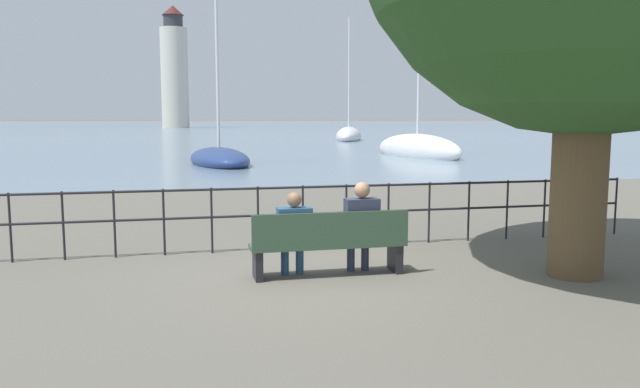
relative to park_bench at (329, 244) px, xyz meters
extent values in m
plane|color=#605B51|center=(0.00, 0.07, -0.44)|extent=(1000.00, 1000.00, 0.00)
cube|color=slate|center=(0.00, 160.60, -0.44)|extent=(600.00, 300.00, 0.01)
cylinder|color=brown|center=(3.28, -0.72, 0.98)|extent=(0.73, 0.73, 2.85)
cube|color=#334C38|center=(0.00, 0.07, -0.02)|extent=(2.14, 0.45, 0.05)
cube|color=#334C38|center=(0.00, -0.14, 0.23)|extent=(2.14, 0.04, 0.45)
cube|color=black|center=(-0.97, 0.07, -0.24)|extent=(0.10, 0.41, 0.40)
cube|color=black|center=(0.97, 0.07, -0.24)|extent=(0.10, 0.41, 0.40)
cylinder|color=navy|center=(-0.58, 0.22, -0.22)|extent=(0.11, 0.11, 0.45)
cylinder|color=navy|center=(-0.37, 0.22, -0.22)|extent=(0.11, 0.11, 0.45)
cube|color=navy|center=(-0.47, 0.13, 0.06)|extent=(0.39, 0.26, 0.14)
cube|color=navy|center=(-0.47, 0.05, 0.26)|extent=(0.46, 0.24, 0.50)
sphere|color=#846047|center=(-0.47, 0.05, 0.62)|extent=(0.20, 0.20, 0.20)
cylinder|color=#2D3347|center=(0.37, 0.22, -0.22)|extent=(0.11, 0.11, 0.45)
cylinder|color=#2D3347|center=(0.58, 0.22, -0.22)|extent=(0.11, 0.11, 0.45)
cube|color=#2D3347|center=(0.47, 0.13, 0.06)|extent=(0.39, 0.26, 0.14)
cube|color=#2D3347|center=(0.47, 0.05, 0.30)|extent=(0.46, 0.24, 0.60)
sphere|color=#A87A5B|center=(0.47, 0.05, 0.72)|extent=(0.22, 0.22, 0.22)
cylinder|color=black|center=(-4.43, 1.83, 0.08)|extent=(0.04, 0.04, 1.05)
cylinder|color=black|center=(-3.69, 1.83, 0.08)|extent=(0.04, 0.04, 1.05)
cylinder|color=black|center=(-2.95, 1.83, 0.08)|extent=(0.04, 0.04, 1.05)
cylinder|color=black|center=(-2.21, 1.83, 0.08)|extent=(0.04, 0.04, 1.05)
cylinder|color=black|center=(-1.48, 1.83, 0.08)|extent=(0.04, 0.04, 1.05)
cylinder|color=black|center=(-0.74, 1.83, 0.08)|extent=(0.04, 0.04, 1.05)
cylinder|color=black|center=(0.00, 1.83, 0.08)|extent=(0.04, 0.04, 1.05)
cylinder|color=black|center=(0.74, 1.83, 0.08)|extent=(0.04, 0.04, 1.05)
cylinder|color=black|center=(1.48, 1.83, 0.08)|extent=(0.04, 0.04, 1.05)
cylinder|color=black|center=(2.21, 1.83, 0.08)|extent=(0.04, 0.04, 1.05)
cylinder|color=black|center=(2.95, 1.83, 0.08)|extent=(0.04, 0.04, 1.05)
cylinder|color=black|center=(3.69, 1.83, 0.08)|extent=(0.04, 0.04, 1.05)
cylinder|color=black|center=(4.43, 1.83, 0.08)|extent=(0.04, 0.04, 1.05)
cylinder|color=black|center=(5.17, 1.83, 0.08)|extent=(0.04, 0.04, 1.05)
cylinder|color=black|center=(5.90, 1.83, 0.08)|extent=(0.04, 0.04, 1.05)
cylinder|color=black|center=(0.00, 1.83, 0.58)|extent=(11.81, 0.04, 0.04)
cylinder|color=black|center=(0.00, 1.83, 0.13)|extent=(11.81, 0.04, 0.04)
ellipsoid|color=silver|center=(13.40, 47.42, -0.09)|extent=(4.64, 8.03, 1.79)
cylinder|color=silver|center=(13.40, 47.42, 5.54)|extent=(0.14, 0.14, 10.18)
ellipsoid|color=navy|center=(-0.14, 20.67, -0.22)|extent=(3.29, 6.71, 1.10)
cylinder|color=silver|center=(-0.14, 20.67, 4.88)|extent=(0.14, 0.14, 9.54)
ellipsoid|color=white|center=(10.80, 23.97, -0.09)|extent=(3.21, 7.78, 1.78)
cylinder|color=silver|center=(10.80, 23.97, 5.51)|extent=(0.14, 0.14, 10.13)
cylinder|color=beige|center=(-2.20, 119.29, 9.23)|extent=(5.28, 5.28, 19.35)
cylinder|color=#2D2D33|center=(-2.20, 119.29, 20.08)|extent=(3.70, 3.70, 2.36)
cone|color=#4C1E19|center=(-2.20, 119.29, 22.21)|extent=(4.22, 4.22, 1.89)
camera|label=1|loc=(-1.97, -8.07, 1.72)|focal=35.00mm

